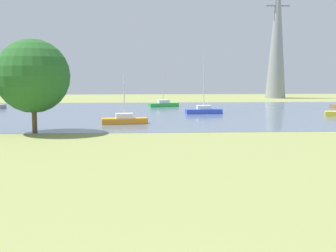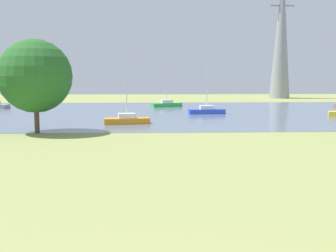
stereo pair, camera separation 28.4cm
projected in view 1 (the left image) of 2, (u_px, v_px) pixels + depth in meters
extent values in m
plane|color=#8C9351|center=(149.00, 149.00, 29.47)|extent=(160.00, 160.00, 0.00)
cube|color=slate|center=(147.00, 113.00, 57.22)|extent=(140.00, 40.00, 0.02)
cube|color=blue|center=(204.00, 111.00, 55.44)|extent=(4.91, 1.92, 0.60)
cube|color=white|center=(204.00, 107.00, 55.37)|extent=(1.89, 1.26, 0.50)
cylinder|color=silver|center=(204.00, 81.00, 54.95)|extent=(0.10, 0.10, 7.37)
cube|color=orange|center=(125.00, 121.00, 44.19)|extent=(4.96, 2.14, 0.60)
cube|color=white|center=(124.00, 116.00, 44.13)|extent=(1.93, 1.34, 0.50)
cylinder|color=silver|center=(124.00, 96.00, 43.87)|extent=(0.10, 0.10, 4.63)
cube|color=green|center=(163.00, 105.00, 67.32)|extent=(5.03, 2.80, 0.60)
cube|color=white|center=(163.00, 101.00, 67.25)|extent=(2.04, 1.57, 0.50)
cylinder|color=silver|center=(163.00, 85.00, 66.93)|extent=(0.10, 0.10, 5.76)
cylinder|color=brown|center=(34.00, 117.00, 37.26)|extent=(0.44, 0.44, 2.80)
sphere|color=#266026|center=(33.00, 76.00, 36.81)|extent=(6.54, 6.54, 6.54)
cone|color=gray|center=(277.00, 32.00, 90.44)|extent=(4.40, 4.40, 28.60)
cube|color=gray|center=(278.00, 6.00, 89.75)|extent=(5.20, 0.30, 0.30)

